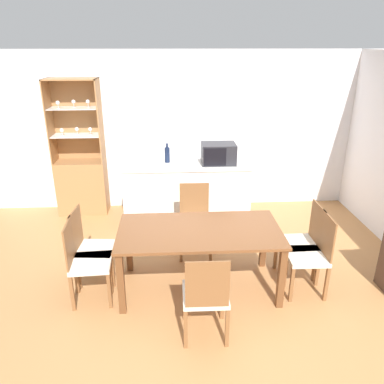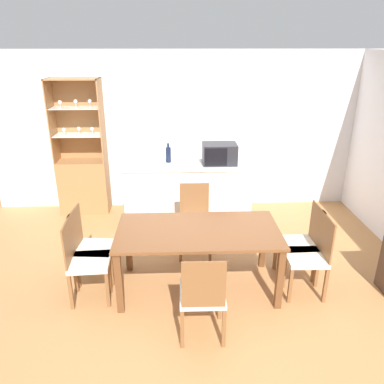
{
  "view_description": "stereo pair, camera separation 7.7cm",
  "coord_description": "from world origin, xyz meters",
  "px_view_note": "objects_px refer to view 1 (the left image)",
  "views": [
    {
      "loc": [
        -0.43,
        -3.42,
        2.64
      ],
      "look_at": [
        -0.17,
        1.06,
        0.84
      ],
      "focal_mm": 35.0,
      "sensor_mm": 36.0,
      "label": 1
    },
    {
      "loc": [
        -0.35,
        -3.43,
        2.64
      ],
      "look_at": [
        -0.17,
        1.06,
        0.84
      ],
      "focal_mm": 35.0,
      "sensor_mm": 36.0,
      "label": 2
    }
  ],
  "objects_px": {
    "dining_table": "(199,237)",
    "dining_chair_side_right_near": "(311,254)",
    "display_cabinet": "(82,177)",
    "dining_chair_head_far": "(195,220)",
    "dining_chair_side_left_far": "(91,248)",
    "dining_chair_head_near": "(206,295)",
    "microwave": "(218,153)",
    "dining_chair_side_right_far": "(302,242)",
    "wine_bottle": "(167,154)",
    "dining_chair_side_left_near": "(86,261)"
  },
  "relations": [
    {
      "from": "dining_table",
      "to": "dining_chair_side_right_near",
      "type": "xyz_separation_m",
      "value": [
        1.22,
        -0.14,
        -0.18
      ]
    },
    {
      "from": "dining_chair_head_near",
      "to": "wine_bottle",
      "type": "xyz_separation_m",
      "value": [
        -0.35,
        2.64,
        0.6
      ]
    },
    {
      "from": "dining_chair_head_far",
      "to": "dining_chair_side_left_near",
      "type": "height_order",
      "value": "same"
    },
    {
      "from": "dining_table",
      "to": "dining_chair_side_left_near",
      "type": "height_order",
      "value": "dining_chair_side_left_near"
    },
    {
      "from": "dining_chair_side_right_near",
      "to": "dining_chair_side_left_far",
      "type": "distance_m",
      "value": 2.46
    },
    {
      "from": "display_cabinet",
      "to": "dining_chair_side_right_far",
      "type": "bearing_deg",
      "value": -34.87
    },
    {
      "from": "dining_chair_side_left_near",
      "to": "microwave",
      "type": "relative_size",
      "value": 1.84
    },
    {
      "from": "dining_chair_head_near",
      "to": "wine_bottle",
      "type": "height_order",
      "value": "wine_bottle"
    },
    {
      "from": "dining_chair_side_left_far",
      "to": "dining_chair_side_right_far",
      "type": "distance_m",
      "value": 2.44
    },
    {
      "from": "dining_chair_side_right_far",
      "to": "wine_bottle",
      "type": "height_order",
      "value": "wine_bottle"
    },
    {
      "from": "dining_chair_head_near",
      "to": "dining_chair_side_right_far",
      "type": "distance_m",
      "value": 1.53
    },
    {
      "from": "display_cabinet",
      "to": "wine_bottle",
      "type": "xyz_separation_m",
      "value": [
        1.4,
        -0.36,
        0.45
      ]
    },
    {
      "from": "dining_chair_side_right_near",
      "to": "dining_chair_side_left_far",
      "type": "xyz_separation_m",
      "value": [
        -2.44,
        0.28,
        0.0
      ]
    },
    {
      "from": "dining_chair_head_near",
      "to": "dining_table",
      "type": "bearing_deg",
      "value": 90.67
    },
    {
      "from": "dining_chair_side_right_near",
      "to": "dining_chair_head_near",
      "type": "bearing_deg",
      "value": 119.35
    },
    {
      "from": "dining_chair_side_right_near",
      "to": "dining_chair_head_near",
      "type": "height_order",
      "value": "same"
    },
    {
      "from": "dining_chair_head_near",
      "to": "microwave",
      "type": "distance_m",
      "value": 2.65
    },
    {
      "from": "dining_chair_side_left_near",
      "to": "dining_chair_side_left_far",
      "type": "distance_m",
      "value": 0.28
    },
    {
      "from": "dining_table",
      "to": "dining_chair_head_far",
      "type": "xyz_separation_m",
      "value": [
        0.0,
        0.79,
        -0.18
      ]
    },
    {
      "from": "dining_table",
      "to": "microwave",
      "type": "relative_size",
      "value": 3.52
    },
    {
      "from": "display_cabinet",
      "to": "dining_chair_head_far",
      "type": "height_order",
      "value": "display_cabinet"
    },
    {
      "from": "dining_chair_side_right_near",
      "to": "dining_table",
      "type": "bearing_deg",
      "value": 84.88
    },
    {
      "from": "microwave",
      "to": "dining_table",
      "type": "bearing_deg",
      "value": -103.33
    },
    {
      "from": "dining_chair_head_far",
      "to": "microwave",
      "type": "bearing_deg",
      "value": -112.69
    },
    {
      "from": "dining_chair_head_near",
      "to": "dining_chair_side_right_near",
      "type": "bearing_deg",
      "value": 28.71
    },
    {
      "from": "display_cabinet",
      "to": "dining_chair_side_right_near",
      "type": "xyz_separation_m",
      "value": [
        2.97,
        -2.35,
        -0.14
      ]
    },
    {
      "from": "dining_table",
      "to": "dining_chair_side_right_near",
      "type": "relative_size",
      "value": 1.91
    },
    {
      "from": "display_cabinet",
      "to": "dining_chair_side_left_far",
      "type": "height_order",
      "value": "display_cabinet"
    },
    {
      "from": "dining_table",
      "to": "dining_chair_head_near",
      "type": "xyz_separation_m",
      "value": [
        -0.0,
        -0.79,
        -0.18
      ]
    },
    {
      "from": "dining_table",
      "to": "microwave",
      "type": "bearing_deg",
      "value": 76.67
    },
    {
      "from": "dining_chair_side_left_far",
      "to": "dining_chair_head_near",
      "type": "height_order",
      "value": "same"
    },
    {
      "from": "dining_chair_head_far",
      "to": "dining_chair_side_right_far",
      "type": "distance_m",
      "value": 1.38
    },
    {
      "from": "display_cabinet",
      "to": "microwave",
      "type": "distance_m",
      "value": 2.27
    },
    {
      "from": "dining_chair_head_near",
      "to": "dining_chair_side_right_far",
      "type": "bearing_deg",
      "value": 37.89
    },
    {
      "from": "dining_chair_side_left_near",
      "to": "dining_chair_side_left_far",
      "type": "height_order",
      "value": "same"
    },
    {
      "from": "dining_table",
      "to": "dining_chair_side_left_near",
      "type": "relative_size",
      "value": 1.91
    },
    {
      "from": "dining_chair_head_far",
      "to": "dining_chair_side_right_near",
      "type": "bearing_deg",
      "value": 143.36
    },
    {
      "from": "display_cabinet",
      "to": "dining_chair_side_left_far",
      "type": "bearing_deg",
      "value": -75.54
    },
    {
      "from": "dining_table",
      "to": "dining_chair_side_left_far",
      "type": "relative_size",
      "value": 1.91
    },
    {
      "from": "dining_chair_side_left_far",
      "to": "wine_bottle",
      "type": "height_order",
      "value": "wine_bottle"
    },
    {
      "from": "display_cabinet",
      "to": "dining_chair_side_left_far",
      "type": "relative_size",
      "value": 2.31
    },
    {
      "from": "dining_chair_side_right_far",
      "to": "microwave",
      "type": "bearing_deg",
      "value": 25.62
    },
    {
      "from": "dining_table",
      "to": "wine_bottle",
      "type": "bearing_deg",
      "value": 100.76
    },
    {
      "from": "wine_bottle",
      "to": "dining_chair_side_left_far",
      "type": "bearing_deg",
      "value": -116.97
    },
    {
      "from": "dining_chair_side_left_far",
      "to": "dining_chair_head_near",
      "type": "bearing_deg",
      "value": 57.28
    },
    {
      "from": "dining_chair_head_near",
      "to": "dining_chair_side_left_near",
      "type": "bearing_deg",
      "value": 152.76
    },
    {
      "from": "dining_table",
      "to": "dining_chair_head_far",
      "type": "distance_m",
      "value": 0.81
    },
    {
      "from": "dining_chair_side_right_near",
      "to": "dining_chair_head_near",
      "type": "xyz_separation_m",
      "value": [
        -1.22,
        -0.65,
        0.0
      ]
    },
    {
      "from": "dining_chair_head_near",
      "to": "wine_bottle",
      "type": "bearing_deg",
      "value": 98.29
    },
    {
      "from": "dining_table",
      "to": "dining_chair_side_left_near",
      "type": "bearing_deg",
      "value": -173.45
    }
  ]
}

